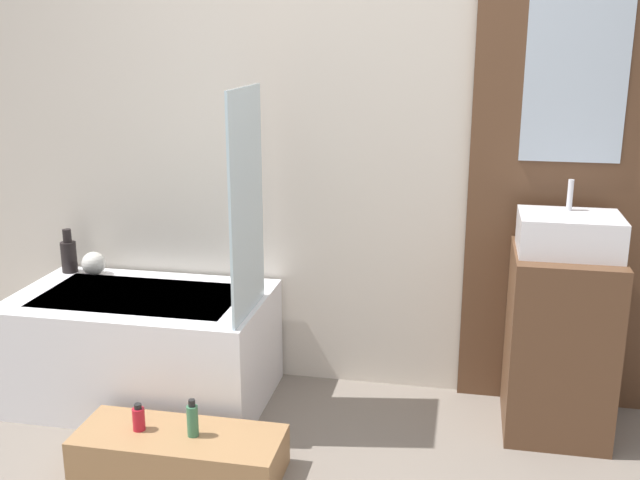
# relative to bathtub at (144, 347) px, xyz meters

# --- Properties ---
(wall_tiled_back) EXTENTS (4.20, 0.06, 2.60)m
(wall_tiled_back) POSITION_rel_bathtub_xyz_m (0.92, 0.40, 1.03)
(wall_tiled_back) COLOR beige
(wall_tiled_back) RESTS_ON ground_plane
(wall_wood_accent) EXTENTS (0.86, 0.04, 2.60)m
(wall_wood_accent) POSITION_rel_bathtub_xyz_m (1.91, 0.35, 1.05)
(wall_wood_accent) COLOR brown
(wall_wood_accent) RESTS_ON ground_plane
(bathtub) EXTENTS (1.19, 0.71, 0.53)m
(bathtub) POSITION_rel_bathtub_xyz_m (0.00, 0.00, 0.00)
(bathtub) COLOR white
(bathtub) RESTS_ON ground_plane
(glass_shower_screen) EXTENTS (0.01, 0.46, 0.98)m
(glass_shower_screen) POSITION_rel_bathtub_xyz_m (0.57, -0.11, 0.75)
(glass_shower_screen) COLOR silver
(glass_shower_screen) RESTS_ON bathtub
(wooden_step_bench) EXTENTS (0.84, 0.33, 0.17)m
(wooden_step_bench) POSITION_rel_bathtub_xyz_m (0.40, -0.58, -0.18)
(wooden_step_bench) COLOR #997047
(wooden_step_bench) RESTS_ON ground_plane
(vanity_cabinet) EXTENTS (0.44, 0.48, 0.82)m
(vanity_cabinet) POSITION_rel_bathtub_xyz_m (1.91, 0.10, 0.14)
(vanity_cabinet) COLOR brown
(vanity_cabinet) RESTS_ON ground_plane
(sink) EXTENTS (0.42, 0.31, 0.30)m
(sink) POSITION_rel_bathtub_xyz_m (1.91, 0.10, 0.64)
(sink) COLOR white
(sink) RESTS_ON vanity_cabinet
(vase_tall_dark) EXTENTS (0.08, 0.08, 0.23)m
(vase_tall_dark) POSITION_rel_bathtub_xyz_m (-0.51, 0.27, 0.35)
(vase_tall_dark) COLOR black
(vase_tall_dark) RESTS_ON bathtub
(vase_round_light) EXTENTS (0.12, 0.12, 0.12)m
(vase_round_light) POSITION_rel_bathtub_xyz_m (-0.36, 0.25, 0.32)
(vase_round_light) COLOR silver
(vase_round_light) RESTS_ON bathtub
(bottle_soap_primary) EXTENTS (0.05, 0.05, 0.11)m
(bottle_soap_primary) POSITION_rel_bathtub_xyz_m (0.23, -0.58, -0.04)
(bottle_soap_primary) COLOR #B21928
(bottle_soap_primary) RESTS_ON wooden_step_bench
(bottle_soap_secondary) EXTENTS (0.05, 0.05, 0.16)m
(bottle_soap_secondary) POSITION_rel_bathtub_xyz_m (0.46, -0.58, -0.02)
(bottle_soap_secondary) COLOR #38704C
(bottle_soap_secondary) RESTS_ON wooden_step_bench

